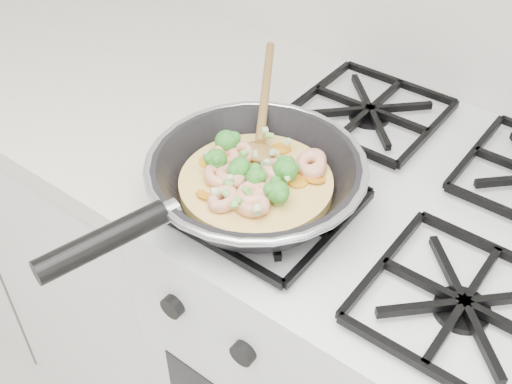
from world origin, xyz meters
The scene contains 3 objects.
stove centered at (0.00, 1.70, 0.46)m, with size 0.60×0.60×0.92m.
counter_left centered at (-0.80, 1.70, 0.45)m, with size 1.00×0.60×0.90m.
skillet centered at (-0.17, 1.54, 0.96)m, with size 0.32×0.57×0.09m.
Camera 1 is at (0.24, 1.02, 1.52)m, focal length 43.59 mm.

